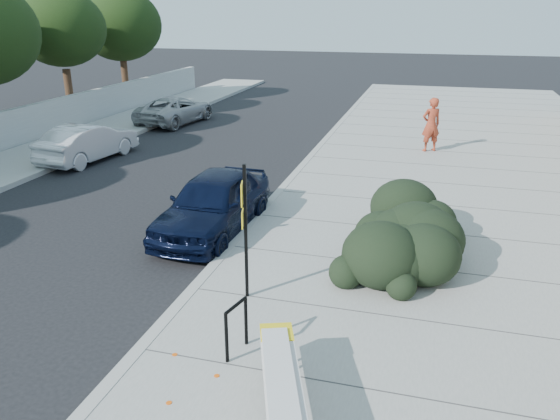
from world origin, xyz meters
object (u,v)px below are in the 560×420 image
Objects in this scene: suv_silver at (175,110)px; pedestrian at (431,125)px; sign_post at (245,224)px; bike_rack at (236,324)px; sedan_navy at (213,203)px; bench at (282,380)px; wagon_silver at (88,142)px.

suv_silver is 2.27× the size of pedestrian.
bike_rack is at bearing -90.01° from sign_post.
sign_post is 0.58× the size of sedan_navy.
suv_silver is (-6.70, 11.79, -0.11)m from sedan_navy.
bench is 6.71m from sedan_navy.
bench is at bearing 127.00° from suv_silver.
suv_silver is (-8.99, 16.51, -0.04)m from bike_rack.
sign_post is 12.30m from pedestrian.
pedestrian reaches higher than wagon_silver.
wagon_silver is (-6.70, 4.89, -0.07)m from sedan_navy.
suv_silver reaches higher than bench.
bike_rack is at bearing 111.83° from bench.
sign_post is 1.28× the size of pedestrian.
bike_rack is 18.80m from suv_silver.
sedan_navy is at bearing 107.13° from sign_post.
pedestrian is at bearing 63.74° from sedan_navy.
wagon_silver is (-8.99, 9.60, -0.00)m from bike_rack.
sedan_navy reaches higher than suv_silver.
wagon_silver is 6.90m from suv_silver.
wagon_silver is 12.19m from pedestrian.
suv_silver is at bearing 105.65° from sign_post.
bench is at bearing 139.68° from wagon_silver.
bike_rack is (-1.01, 1.12, -0.03)m from bench.
bike_rack is 1.96m from sign_post.
pedestrian is (2.52, 13.62, 0.46)m from bike_rack.
sedan_navy is at bearing 150.58° from wagon_silver.
sign_post reaches higher than wagon_silver.
bench is 20.27m from suv_silver.
sign_post is 17.15m from suv_silver.
suv_silver is (-10.00, 17.63, -0.07)m from bench.
suv_silver is at bearing 132.30° from bike_rack.
wagon_silver reaches higher than bike_rack.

